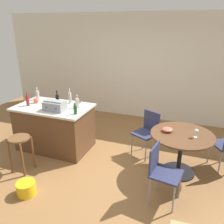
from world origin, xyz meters
The scene contains 19 objects.
ground_plane centered at (0.00, 0.00, 0.00)m, with size 8.80×8.80×0.00m, color olive.
back_wall centered at (0.00, 2.73, 1.35)m, with size 8.00×0.10×2.70m, color silver.
kitchen_island centered at (-1.22, 0.41, 0.45)m, with size 1.47×0.90×0.90m.
wooden_stool centered at (-1.30, -0.50, 0.48)m, with size 0.36×0.36×0.64m.
dining_table centered at (1.26, 0.40, 0.56)m, with size 1.03×1.03×0.74m.
folding_chair_near centered at (0.60, 0.79, 0.52)m, with size 0.53×0.53×0.87m.
folding_chair_far centered at (1.07, -0.38, 0.51)m, with size 0.46×0.46×0.86m.
toolbox centered at (-1.05, 0.23, 1.00)m, with size 0.40×0.25×0.19m.
bottle_0 centered at (-1.70, 0.28, 1.01)m, with size 0.06×0.06×0.27m.
bottle_1 centered at (-0.60, 0.20, 0.99)m, with size 0.06×0.06×0.21m.
bottle_2 centered at (-1.00, 0.70, 1.02)m, with size 0.06×0.06×0.30m.
bottle_3 centered at (-0.72, 0.50, 1.00)m, with size 0.07×0.07×0.26m.
bottle_4 centered at (-1.14, 0.46, 1.03)m, with size 0.07×0.07×0.31m.
bottle_5 centered at (-1.77, 0.67, 1.01)m, with size 0.07×0.07×0.27m.
cup_0 centered at (-1.66, 0.47, 0.95)m, with size 0.12×0.08×0.10m.
cup_1 centered at (-0.82, 0.69, 0.95)m, with size 0.12×0.08×0.09m.
wine_glass centered at (1.46, 0.35, 0.84)m, with size 0.07×0.07×0.14m.
serving_bowl centered at (1.01, 0.41, 0.77)m, with size 0.18×0.18×0.07m, color #DB6651.
plastic_bucket centered at (-0.84, -0.98, 0.10)m, with size 0.28×0.28×0.20m, color yellow.
Camera 1 is at (1.38, -3.19, 2.43)m, focal length 37.19 mm.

